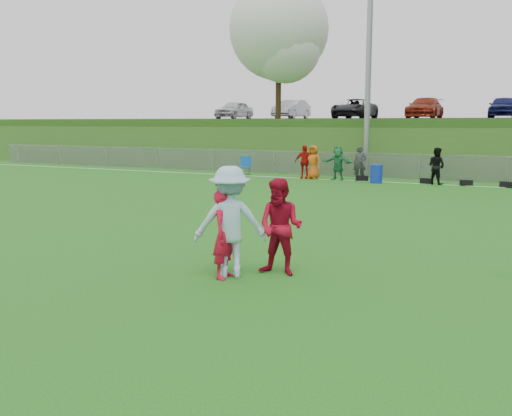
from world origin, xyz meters
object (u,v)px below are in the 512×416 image
Objects in this scene: player_red_center at (281,227)px; player_blue at (230,222)px; player_red_left at (224,235)px; recycling_bin at (376,174)px.

player_blue is (-0.77, -0.54, 0.12)m from player_red_center.
recycling_bin is at bearing 1.18° from player_red_left.
player_red_center reaches higher than player_red_left.
recycling_bin is (-2.52, 16.90, -0.47)m from player_red_center.
player_red_center is at bearing -81.51° from recycling_bin.
player_red_left is 0.26m from player_blue.
player_blue is at bearing -84.28° from recycling_bin.
player_red_left is 1.07m from player_red_center.
player_red_left is at bearing 35.16° from player_blue.
player_blue reaches higher than player_red_left.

